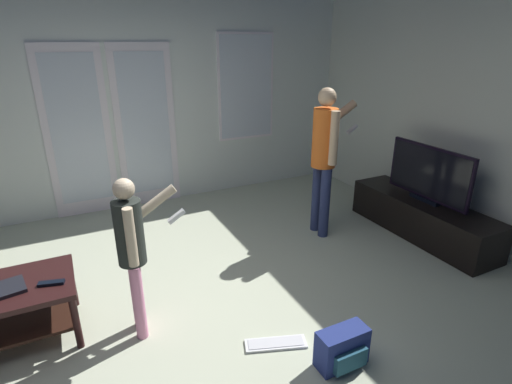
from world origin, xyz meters
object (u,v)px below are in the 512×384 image
person_adult (325,150)px  person_child (133,245)px  loose_keyboard (276,343)px  backpack (343,348)px  tv_remote_black (51,283)px  flat_screen_tv (429,174)px  tv_stand (422,218)px

person_adult → person_child: 2.27m
person_adult → loose_keyboard: 2.09m
loose_keyboard → person_adult: bearing=45.4°
backpack → loose_keyboard: size_ratio=0.76×
person_adult → person_child: person_adult is taller
loose_keyboard → tv_remote_black: tv_remote_black is taller
flat_screen_tv → person_adult: bearing=150.7°
tv_stand → backpack: (-1.97, -1.14, -0.07)m
backpack → loose_keyboard: 0.48m
flat_screen_tv → person_adult: size_ratio=0.64×
tv_stand → person_child: bearing=-176.1°
backpack → tv_remote_black: 2.04m
tv_stand → person_child: person_child is taller
tv_stand → tv_remote_black: bearing=-179.8°
person_child → person_adult: bearing=19.5°
person_adult → loose_keyboard: person_adult is taller
person_child → tv_remote_black: (-0.55, 0.20, -0.26)m
person_child → loose_keyboard: bearing=-35.2°
flat_screen_tv → person_adult: person_adult is taller
tv_stand → person_adult: bearing=150.6°
loose_keyboard → tv_stand: bearing=19.0°
loose_keyboard → backpack: bearing=-49.1°
person_child → loose_keyboard: (0.82, -0.58, -0.72)m
flat_screen_tv → backpack: (-1.97, -1.14, -0.58)m
tv_stand → tv_remote_black: 3.65m
flat_screen_tv → loose_keyboard: (-2.27, -0.79, -0.70)m
flat_screen_tv → person_child: (-3.09, -0.21, 0.01)m
tv_stand → backpack: tv_stand is taller
tv_stand → person_adult: (-0.97, 0.54, 0.76)m
person_adult → tv_remote_black: size_ratio=9.39×
tv_stand → loose_keyboard: tv_stand is taller
backpack → loose_keyboard: backpack is taller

